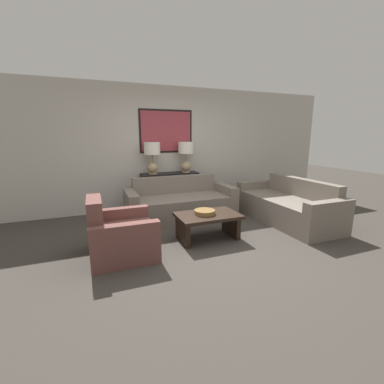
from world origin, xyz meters
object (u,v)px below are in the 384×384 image
Objects in this scene: table_lamp_left at (152,154)px; decorative_bowl at (205,212)px; armchair_near_back_wall at (120,236)px; couch_by_back_wall at (180,204)px; console_table at (170,191)px; couch_by_side at (287,206)px; coffee_table at (208,221)px; table_lamp_right at (186,153)px.

decorative_bowl is (0.39, -1.81, -0.80)m from table_lamp_left.
armchair_near_back_wall is at bearing -175.12° from decorative_bowl.
table_lamp_left is 0.74× the size of armchair_near_back_wall.
console_table is at bearing 90.00° from couch_by_back_wall.
couch_by_back_wall and couch_by_side have the same top height.
table_lamp_left reaches higher than couch_by_back_wall.
console_table reaches higher than decorative_bowl.
console_table reaches higher than coffee_table.
armchair_near_back_wall is at bearing -176.08° from coffee_table.
decorative_bowl is (0.02, -1.81, 0.03)m from console_table.
couch_by_back_wall is (0.37, -0.68, -0.95)m from table_lamp_left.
table_lamp_right is at bearing 0.00° from table_lamp_left.
console_table is 0.91m from table_lamp_left.
couch_by_side is 1.86m from decorative_bowl.
coffee_table is 1.36m from armchair_near_back_wall.
console_table is 2.32m from armchair_near_back_wall.
couch_by_side is (1.86, -1.57, -0.12)m from console_table.
console_table is 3.80× the size of decorative_bowl.
armchair_near_back_wall reaches higher than couch_by_side.
couch_by_back_wall is 1.16m from coffee_table.
console_table is 1.87× the size of table_lamp_right.
table_lamp_left is 1.23m from couch_by_back_wall.
table_lamp_left reaches higher than armchair_near_back_wall.
console_table is at bearing 90.66° from decorative_bowl.
table_lamp_right is 1.23m from couch_by_back_wall.
couch_by_back_wall is 1.79m from armchair_near_back_wall.
armchair_near_back_wall reaches higher than console_table.
table_lamp_left reaches higher than coffee_table.
console_table is at bearing 180.00° from table_lamp_right.
table_lamp_left is 0.32× the size of couch_by_back_wall.
table_lamp_left is 0.32× the size of couch_by_side.
console_table is at bearing 0.00° from table_lamp_left.
table_lamp_left is at bearing 64.66° from armchair_near_back_wall.
table_lamp_right is at bearing 61.13° from couch_by_back_wall.
table_lamp_right is at bearing 0.00° from console_table.
table_lamp_right reaches higher than armchair_near_back_wall.
coffee_table is at bearing -86.61° from couch_by_back_wall.
coffee_table is (-1.79, -0.26, 0.00)m from couch_by_side.
decorative_bowl is (0.02, -1.14, 0.15)m from couch_by_back_wall.
couch_by_back_wall is at bearing 44.16° from armchair_near_back_wall.
couch_by_back_wall is (0.00, -0.68, -0.12)m from console_table.
table_lamp_right is 2.03× the size of decorative_bowl.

